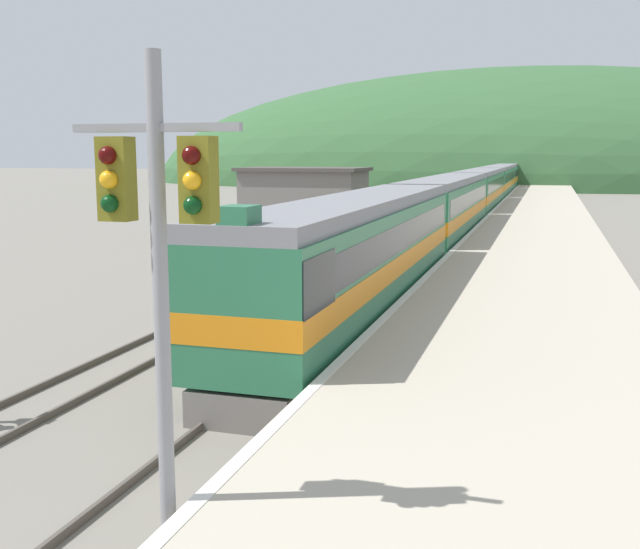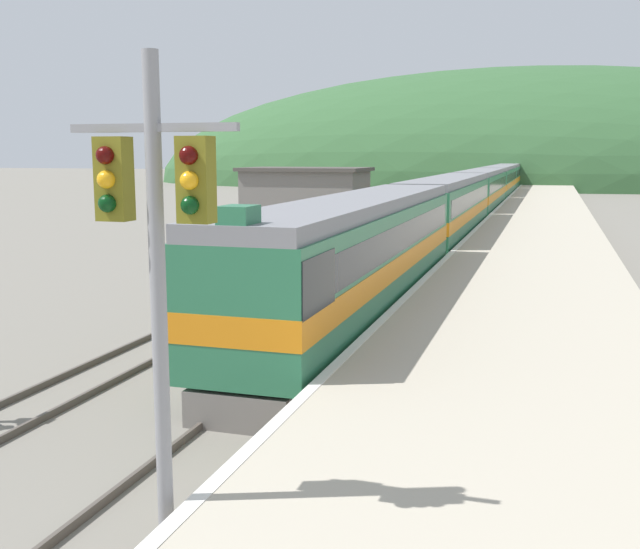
% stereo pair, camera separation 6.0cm
% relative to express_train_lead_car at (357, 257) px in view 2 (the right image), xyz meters
% --- Properties ---
extents(track_main, '(1.52, 180.00, 0.16)m').
position_rel_express_train_lead_car_xyz_m(track_main, '(0.00, 48.28, -2.19)').
color(track_main, '#4C443D').
rests_on(track_main, ground).
extents(track_siding, '(1.52, 180.00, 0.16)m').
position_rel_express_train_lead_car_xyz_m(track_siding, '(-4.79, 48.28, -2.19)').
color(track_siding, '#4C443D').
rests_on(track_siding, ground).
extents(platform, '(7.18, 140.00, 1.15)m').
position_rel_express_train_lead_car_xyz_m(platform, '(5.14, 28.28, -1.70)').
color(platform, '#B2A893').
rests_on(platform, ground).
extents(distant_hills, '(141.90, 63.85, 41.67)m').
position_rel_express_train_lead_car_xyz_m(distant_hills, '(0.00, 119.70, -2.27)').
color(distant_hills, '#335B33').
rests_on(distant_hills, ground).
extents(station_shed, '(8.31, 5.36, 4.61)m').
position_rel_express_train_lead_car_xyz_m(station_shed, '(-10.09, 25.41, 0.05)').
color(station_shed, slate).
rests_on(station_shed, ground).
extents(express_train_lead_car, '(2.91, 20.29, 4.51)m').
position_rel_express_train_lead_car_xyz_m(express_train_lead_car, '(0.00, 0.00, 0.00)').
color(express_train_lead_car, black).
rests_on(express_train_lead_car, ground).
extents(carriage_second, '(2.90, 21.26, 4.15)m').
position_rel_express_train_lead_car_xyz_m(carriage_second, '(0.00, 21.89, -0.01)').
color(carriage_second, black).
rests_on(carriage_second, ground).
extents(carriage_third, '(2.90, 21.26, 4.15)m').
position_rel_express_train_lead_car_xyz_m(carriage_third, '(0.00, 44.03, -0.01)').
color(carriage_third, black).
rests_on(carriage_third, ground).
extents(carriage_fourth, '(2.90, 21.26, 4.15)m').
position_rel_express_train_lead_car_xyz_m(carriage_fourth, '(0.00, 66.18, -0.01)').
color(carriage_fourth, black).
rests_on(carriage_fourth, ground).
extents(carriage_fifth, '(2.90, 21.26, 4.15)m').
position_rel_express_train_lead_car_xyz_m(carriage_fifth, '(0.00, 88.32, -0.01)').
color(carriage_fifth, black).
rests_on(carriage_fifth, ground).
extents(signal_mast_main, '(2.20, 0.42, 6.71)m').
position_rel_express_train_lead_car_xyz_m(signal_mast_main, '(1.28, -14.94, 2.10)').
color(signal_mast_main, gray).
rests_on(signal_mast_main, ground).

